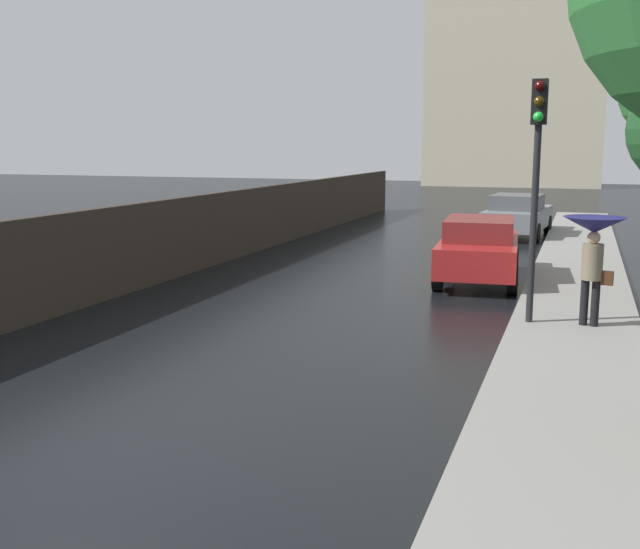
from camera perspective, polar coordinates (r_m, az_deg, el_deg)
ground at (r=8.67m, az=-18.98°, el=-12.56°), size 120.00×120.00×0.00m
sidewalk_strip at (r=6.98m, az=18.01°, el=-17.60°), size 2.20×60.00×0.14m
car_red_near_kerb at (r=18.08m, az=12.04°, el=1.96°), size 2.10×4.28×1.52m
car_grey_mid_road at (r=27.35m, az=14.87°, el=4.43°), size 2.20×4.62×1.50m
pedestrian_with_umbrella_near at (r=13.51m, az=20.19°, el=2.58°), size 1.04×1.04×1.88m
traffic_light at (r=13.36m, az=16.24°, el=8.70°), size 0.26×0.39×4.17m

